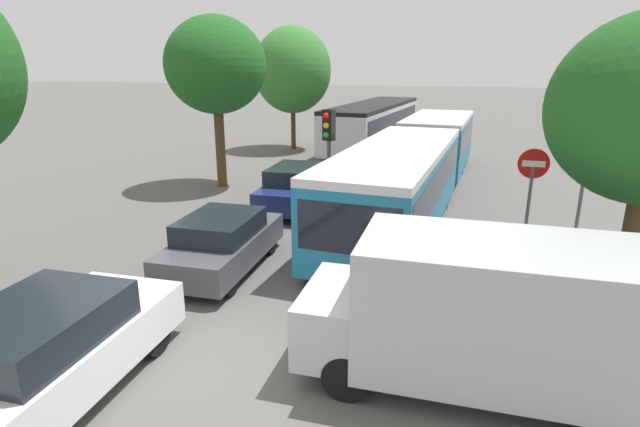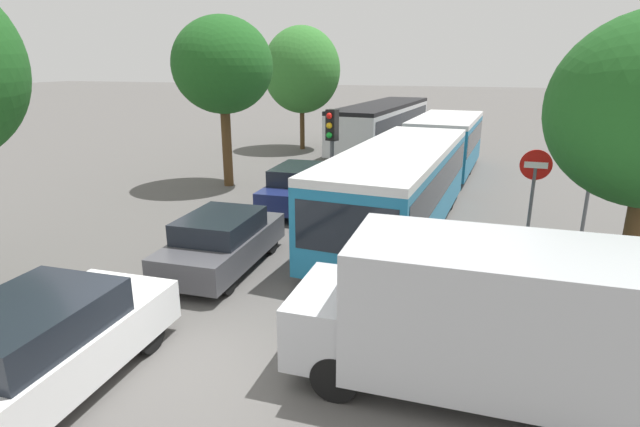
{
  "view_description": "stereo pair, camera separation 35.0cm",
  "coord_description": "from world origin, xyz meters",
  "px_view_note": "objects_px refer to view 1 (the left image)",
  "views": [
    {
      "loc": [
        3.53,
        -6.13,
        4.72
      ],
      "look_at": [
        0.2,
        4.93,
        1.2
      ],
      "focal_mm": 28.0,
      "sensor_mm": 36.0,
      "label": 1
    },
    {
      "loc": [
        3.86,
        -6.02,
        4.72
      ],
      "look_at": [
        0.2,
        4.93,
        1.2
      ],
      "focal_mm": 28.0,
      "sensor_mm": 36.0,
      "label": 2
    }
  ],
  "objects_px": {
    "city_bus_rear": "(373,122)",
    "tree_left_mid": "(216,66)",
    "queued_car_graphite": "(223,242)",
    "direction_sign_post": "(589,144)",
    "tree_left_far": "(292,70)",
    "queued_car_white": "(46,353)",
    "traffic_light": "(328,141)",
    "articulated_bus": "(417,161)",
    "white_van": "(485,311)",
    "no_entry_sign": "(530,189)",
    "queued_car_navy": "(298,187)"
  },
  "relations": [
    {
      "from": "tree_left_far",
      "to": "tree_left_mid",
      "type": "bearing_deg",
      "value": -88.42
    },
    {
      "from": "direction_sign_post",
      "to": "tree_left_mid",
      "type": "relative_size",
      "value": 0.56
    },
    {
      "from": "white_van",
      "to": "direction_sign_post",
      "type": "distance_m",
      "value": 8.71
    },
    {
      "from": "city_bus_rear",
      "to": "traffic_light",
      "type": "distance_m",
      "value": 14.38
    },
    {
      "from": "articulated_bus",
      "to": "white_van",
      "type": "distance_m",
      "value": 10.66
    },
    {
      "from": "tree_left_far",
      "to": "white_van",
      "type": "bearing_deg",
      "value": -62.97
    },
    {
      "from": "queued_car_navy",
      "to": "direction_sign_post",
      "type": "distance_m",
      "value": 8.71
    },
    {
      "from": "articulated_bus",
      "to": "queued_car_navy",
      "type": "distance_m",
      "value": 4.31
    },
    {
      "from": "queued_car_white",
      "to": "tree_left_far",
      "type": "bearing_deg",
      "value": 8.18
    },
    {
      "from": "city_bus_rear",
      "to": "queued_car_navy",
      "type": "relative_size",
      "value": 2.78
    },
    {
      "from": "no_entry_sign",
      "to": "direction_sign_post",
      "type": "distance_m",
      "value": 3.36
    },
    {
      "from": "city_bus_rear",
      "to": "traffic_light",
      "type": "bearing_deg",
      "value": -169.49
    },
    {
      "from": "tree_left_mid",
      "to": "white_van",
      "type": "bearing_deg",
      "value": -47.02
    },
    {
      "from": "city_bus_rear",
      "to": "white_van",
      "type": "relative_size",
      "value": 2.32
    },
    {
      "from": "traffic_light",
      "to": "no_entry_sign",
      "type": "height_order",
      "value": "traffic_light"
    },
    {
      "from": "no_entry_sign",
      "to": "direction_sign_post",
      "type": "xyz_separation_m",
      "value": [
        1.68,
        2.83,
        0.69
      ]
    },
    {
      "from": "queued_car_graphite",
      "to": "queued_car_white",
      "type": "bearing_deg",
      "value": 175.66
    },
    {
      "from": "queued_car_graphite",
      "to": "queued_car_navy",
      "type": "bearing_deg",
      "value": -1.8
    },
    {
      "from": "queued_car_white",
      "to": "tree_left_far",
      "type": "distance_m",
      "value": 22.25
    },
    {
      "from": "city_bus_rear",
      "to": "queued_car_graphite",
      "type": "height_order",
      "value": "city_bus_rear"
    },
    {
      "from": "queued_car_navy",
      "to": "white_van",
      "type": "xyz_separation_m",
      "value": [
        5.8,
        -8.32,
        0.51
      ]
    },
    {
      "from": "queued_car_white",
      "to": "queued_car_navy",
      "type": "xyz_separation_m",
      "value": [
        0.13,
        10.46,
        -0.04
      ]
    },
    {
      "from": "traffic_light",
      "to": "tree_left_far",
      "type": "xyz_separation_m",
      "value": [
        -5.52,
        12.28,
        1.79
      ]
    },
    {
      "from": "white_van",
      "to": "tree_left_mid",
      "type": "relative_size",
      "value": 0.79
    },
    {
      "from": "white_van",
      "to": "city_bus_rear",
      "type": "bearing_deg",
      "value": -76.16
    },
    {
      "from": "city_bus_rear",
      "to": "queued_car_graphite",
      "type": "distance_m",
      "value": 18.6
    },
    {
      "from": "tree_left_mid",
      "to": "queued_car_navy",
      "type": "bearing_deg",
      "value": -28.02
    },
    {
      "from": "white_van",
      "to": "no_entry_sign",
      "type": "height_order",
      "value": "no_entry_sign"
    },
    {
      "from": "queued_car_graphite",
      "to": "direction_sign_post",
      "type": "height_order",
      "value": "direction_sign_post"
    },
    {
      "from": "queued_car_graphite",
      "to": "tree_left_far",
      "type": "bearing_deg",
      "value": 11.82
    },
    {
      "from": "articulated_bus",
      "to": "queued_car_white",
      "type": "xyz_separation_m",
      "value": [
        -3.82,
        -12.59,
        -0.64
      ]
    },
    {
      "from": "queued_car_white",
      "to": "tree_left_far",
      "type": "relative_size",
      "value": 0.68
    },
    {
      "from": "queued_car_white",
      "to": "queued_car_navy",
      "type": "height_order",
      "value": "queued_car_white"
    },
    {
      "from": "queued_car_navy",
      "to": "traffic_light",
      "type": "relative_size",
      "value": 1.24
    },
    {
      "from": "queued_car_navy",
      "to": "queued_car_white",
      "type": "bearing_deg",
      "value": 176.98
    },
    {
      "from": "white_van",
      "to": "tree_left_far",
      "type": "xyz_separation_m",
      "value": [
        -9.93,
        19.46,
        3.05
      ]
    },
    {
      "from": "no_entry_sign",
      "to": "tree_left_mid",
      "type": "xyz_separation_m",
      "value": [
        -10.71,
        5.05,
        2.7
      ]
    },
    {
      "from": "articulated_bus",
      "to": "city_bus_rear",
      "type": "distance_m",
      "value": 11.6
    },
    {
      "from": "city_bus_rear",
      "to": "queued_car_white",
      "type": "bearing_deg",
      "value": -175.35
    },
    {
      "from": "queued_car_white",
      "to": "traffic_light",
      "type": "bearing_deg",
      "value": -11.56
    },
    {
      "from": "city_bus_rear",
      "to": "tree_left_mid",
      "type": "relative_size",
      "value": 1.83
    },
    {
      "from": "direction_sign_post",
      "to": "tree_left_mid",
      "type": "distance_m",
      "value": 12.75
    },
    {
      "from": "queued_car_navy",
      "to": "tree_left_mid",
      "type": "distance_m",
      "value": 5.84
    },
    {
      "from": "white_van",
      "to": "tree_left_mid",
      "type": "height_order",
      "value": "tree_left_mid"
    },
    {
      "from": "tree_left_mid",
      "to": "tree_left_far",
      "type": "xyz_separation_m",
      "value": [
        -0.25,
        9.07,
        -0.28
      ]
    },
    {
      "from": "queued_car_graphite",
      "to": "tree_left_mid",
      "type": "height_order",
      "value": "tree_left_mid"
    },
    {
      "from": "tree_left_far",
      "to": "articulated_bus",
      "type": "bearing_deg",
      "value": -49.05
    },
    {
      "from": "queued_car_navy",
      "to": "white_van",
      "type": "bearing_deg",
      "value": -147.45
    },
    {
      "from": "city_bus_rear",
      "to": "tree_left_mid",
      "type": "xyz_separation_m",
      "value": [
        -3.89,
        -11.07,
        3.14
      ]
    },
    {
      "from": "city_bus_rear",
      "to": "no_entry_sign",
      "type": "height_order",
      "value": "no_entry_sign"
    }
  ]
}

